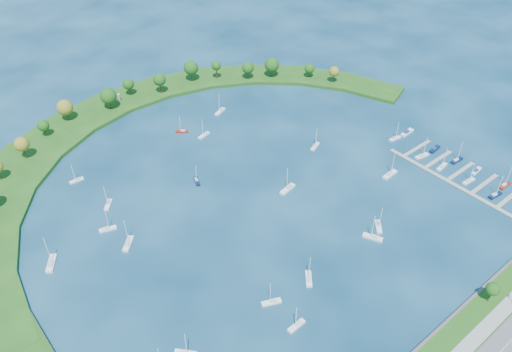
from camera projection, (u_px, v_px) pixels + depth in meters
ground at (255, 192)px, 244.40m from camera, size 700.00×700.00×0.00m
breakwater at (119, 180)px, 249.94m from camera, size 286.74×247.64×2.00m
breakwater_trees at (140, 107)px, 287.15m from camera, size 234.81×91.47×14.65m
harbor_tower at (119, 98)px, 307.36m from camera, size 2.60×2.60×4.71m
dock_system at (467, 181)px, 250.25m from camera, size 24.28×82.00×1.60m
moored_boat_0 at (373, 237)px, 218.98m from camera, size 5.91×8.82×12.68m
moored_boat_1 at (108, 228)px, 223.13m from camera, size 7.90×4.40×11.19m
moored_boat_2 at (379, 226)px, 224.34m from camera, size 7.34×7.56×12.11m
moored_boat_3 at (272, 302)px, 191.91m from camera, size 7.91×5.01×11.30m
moored_boat_4 at (197, 181)px, 249.71m from camera, size 4.34×7.17×10.20m
moored_boat_5 at (182, 131)px, 284.94m from camera, size 6.60×5.86×10.17m
moored_boat_7 at (108, 204)px, 236.03m from camera, size 6.61×7.16×11.21m
moored_boat_9 at (309, 278)px, 200.82m from camera, size 7.07×7.71×12.04m
moored_boat_10 at (390, 174)px, 253.73m from camera, size 9.36×3.11×13.56m
moored_boat_11 at (297, 325)px, 183.66m from camera, size 7.65×2.46×11.11m
moored_boat_12 at (128, 243)px, 215.93m from camera, size 8.13×8.14×13.21m
moored_boat_13 at (76, 180)px, 250.21m from camera, size 7.03×2.32×10.19m
moored_boat_14 at (220, 111)px, 301.92m from camera, size 8.93×5.63×12.74m
moored_boat_15 at (315, 146)px, 273.32m from camera, size 7.99×4.94×11.38m
moored_boat_16 at (51, 263)px, 207.14m from camera, size 7.56×9.60×14.24m
moored_boat_18 at (288, 188)px, 244.80m from camera, size 9.69×4.31×13.77m
moored_boat_20 at (204, 135)px, 281.89m from camera, size 7.98×3.95×11.30m
docked_boat_2 at (495, 195)px, 241.19m from camera, size 8.15×3.21×11.66m
docked_boat_3 at (505, 185)px, 247.12m from camera, size 7.99×2.37×11.69m
docked_boat_4 at (469, 181)px, 249.69m from camera, size 7.75×2.68×11.19m
docked_boat_5 at (476, 171)px, 256.47m from camera, size 7.79×2.89×1.55m
docked_boat_6 at (442, 166)px, 258.95m from camera, size 8.11×3.23×11.59m
docked_boat_7 at (457, 160)px, 263.17m from camera, size 8.17×2.62×11.87m
docked_boat_8 at (422, 155)px, 266.27m from camera, size 8.36×3.60×11.90m
docked_boat_9 at (435, 149)px, 271.37m from camera, size 8.47×3.31×1.68m
docked_boat_10 at (395, 138)px, 279.32m from camera, size 7.53×3.01×10.76m
docked_boat_11 at (407, 132)px, 284.01m from camera, size 9.65×3.34×1.93m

